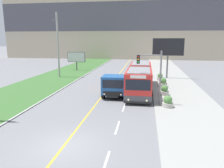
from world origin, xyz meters
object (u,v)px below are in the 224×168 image
(planter_round_second, at_px, (164,91))
(planter_round_third, at_px, (163,83))
(planter_round_near, at_px, (168,102))
(city_bus, at_px, (140,78))
(dump_truck, at_px, (115,85))
(traffic_light_mast, at_px, (153,71))
(planter_round_far, at_px, (160,77))
(car_distant, at_px, (142,72))
(billboard_small, at_px, (76,58))
(billboard_large, at_px, (168,48))
(utility_pole_far, at_px, (58,45))

(planter_round_second, bearing_deg, planter_round_third, 87.87)
(planter_round_near, relative_size, planter_round_second, 0.99)
(planter_round_near, bearing_deg, city_bus, 113.97)
(dump_truck, relative_size, planter_round_third, 5.45)
(planter_round_third, bearing_deg, traffic_light_mast, -101.34)
(traffic_light_mast, height_order, planter_round_far, traffic_light_mast)
(traffic_light_mast, relative_size, planter_round_second, 4.70)
(car_distant, distance_m, billboard_small, 14.10)
(dump_truck, height_order, planter_round_third, dump_truck)
(planter_round_third, bearing_deg, planter_round_second, -92.13)
(planter_round_third, bearing_deg, billboard_small, 140.42)
(planter_round_third, bearing_deg, car_distant, 110.63)
(planter_round_second, bearing_deg, planter_round_near, -90.63)
(traffic_light_mast, distance_m, billboard_small, 25.39)
(city_bus, height_order, car_distant, city_bus)
(planter_round_third, height_order, planter_round_far, planter_round_third)
(city_bus, height_order, planter_round_second, city_bus)
(car_distant, relative_size, planter_round_second, 3.97)
(billboard_small, bearing_deg, dump_truck, -60.83)
(dump_truck, distance_m, planter_round_third, 7.71)
(planter_round_far, bearing_deg, billboard_large, 60.93)
(planter_round_third, relative_size, planter_round_far, 1.10)
(billboard_large, bearing_deg, planter_round_far, -119.07)
(traffic_light_mast, bearing_deg, billboard_large, 79.63)
(planter_round_second, height_order, planter_round_far, planter_round_second)
(dump_truck, relative_size, billboard_small, 1.76)
(planter_round_far, bearing_deg, planter_round_second, -90.28)
(city_bus, distance_m, dump_truck, 3.77)
(city_bus, height_order, dump_truck, city_bus)
(dump_truck, distance_m, planter_round_near, 6.24)
(planter_round_near, distance_m, planter_round_third, 8.75)
(dump_truck, height_order, billboard_small, billboard_small)
(billboard_small, bearing_deg, planter_round_far, -28.95)
(traffic_light_mast, height_order, planter_round_third, traffic_light_mast)
(planter_round_near, relative_size, planter_round_third, 0.92)
(planter_round_second, xyz_separation_m, planter_round_third, (0.16, 4.37, 0.03))
(car_distant, height_order, planter_round_near, car_distant)
(utility_pole_far, height_order, planter_round_second, utility_pole_far)
(billboard_small, height_order, planter_round_far, billboard_small)
(planter_round_near, xyz_separation_m, planter_round_second, (0.05, 4.37, 0.01))
(dump_truck, distance_m, utility_pole_far, 15.45)
(planter_round_third, distance_m, planter_round_far, 4.37)
(utility_pole_far, xyz_separation_m, planter_round_third, (16.10, -5.05, -4.55))
(billboard_large, height_order, planter_round_near, billboard_large)
(traffic_light_mast, relative_size, planter_round_near, 4.77)
(car_distant, xyz_separation_m, billboard_small, (-12.89, 5.43, 1.81))
(traffic_light_mast, relative_size, planter_round_far, 4.83)
(car_distant, bearing_deg, planter_round_near, -80.80)
(traffic_light_mast, height_order, billboard_large, billboard_large)
(billboard_large, bearing_deg, planter_round_near, -94.71)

